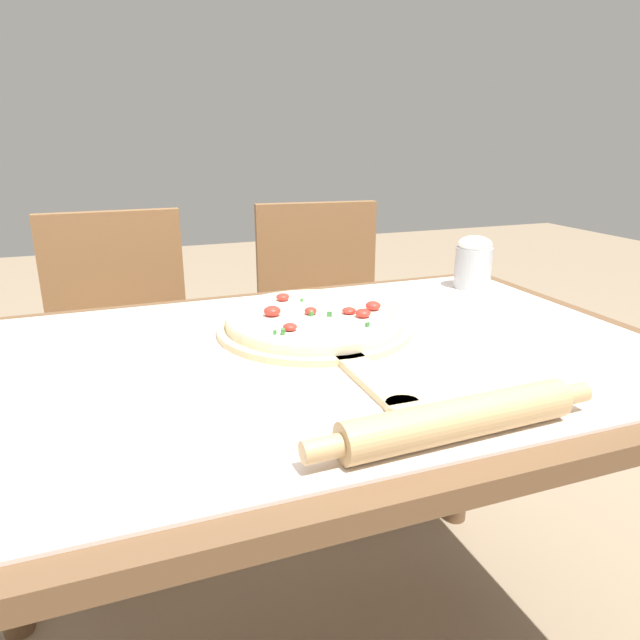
# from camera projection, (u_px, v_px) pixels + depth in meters

# --- Properties ---
(dining_table) EXTENTS (1.25, 0.82, 0.72)m
(dining_table) POSITION_uv_depth(u_px,v_px,m) (309.00, 416.00, 0.98)
(dining_table) COLOR brown
(dining_table) RESTS_ON ground_plane
(towel_cloth) EXTENTS (1.17, 0.74, 0.00)m
(towel_cloth) POSITION_uv_depth(u_px,v_px,m) (308.00, 353.00, 0.94)
(towel_cloth) COLOR silver
(towel_cloth) RESTS_ON dining_table
(pizza_peel) EXTENTS (0.35, 0.54, 0.01)m
(pizza_peel) POSITION_uv_depth(u_px,v_px,m) (318.00, 331.00, 1.02)
(pizza_peel) COLOR #D6B784
(pizza_peel) RESTS_ON towel_cloth
(pizza) EXTENTS (0.32, 0.32, 0.04)m
(pizza) POSITION_uv_depth(u_px,v_px,m) (314.00, 318.00, 1.03)
(pizza) COLOR beige
(pizza) RESTS_ON pizza_peel
(rolling_pin) EXTENTS (0.39, 0.06, 0.05)m
(rolling_pin) POSITION_uv_depth(u_px,v_px,m) (459.00, 419.00, 0.67)
(rolling_pin) COLOR tan
(rolling_pin) RESTS_ON towel_cloth
(chair_left) EXTENTS (0.40, 0.40, 0.87)m
(chair_left) POSITION_uv_depth(u_px,v_px,m) (123.00, 350.00, 1.58)
(chair_left) COLOR brown
(chair_left) RESTS_ON ground_plane
(chair_right) EXTENTS (0.44, 0.44, 0.87)m
(chair_right) POSITION_uv_depth(u_px,v_px,m) (323.00, 326.00, 1.78)
(chair_right) COLOR brown
(chair_right) RESTS_ON ground_plane
(flour_cup) EXTENTS (0.08, 0.08, 0.12)m
(flour_cup) POSITION_uv_depth(u_px,v_px,m) (473.00, 262.00, 1.32)
(flour_cup) COLOR #B2B7BC
(flour_cup) RESTS_ON towel_cloth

